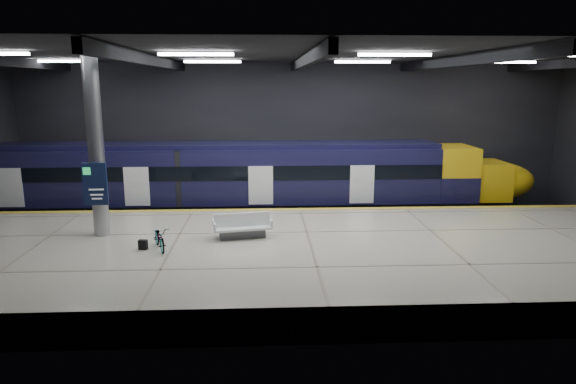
{
  "coord_description": "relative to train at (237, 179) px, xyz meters",
  "views": [
    {
      "loc": [
        -1.7,
        -20.57,
        6.87
      ],
      "look_at": [
        -0.62,
        1.5,
        2.2
      ],
      "focal_mm": 32.0,
      "sensor_mm": 36.0,
      "label": 1
    }
  ],
  "objects": [
    {
      "name": "room_shell",
      "position": [
        3.04,
        -5.49,
        3.66
      ],
      "size": [
        30.1,
        16.1,
        8.05
      ],
      "color": "black",
      "rests_on": "ground"
    },
    {
      "name": "ground",
      "position": [
        3.04,
        -5.5,
        -2.06
      ],
      "size": [
        30.0,
        30.0,
        0.0
      ],
      "primitive_type": "plane",
      "color": "black",
      "rests_on": "ground"
    },
    {
      "name": "rails",
      "position": [
        3.04,
        0.0,
        -1.98
      ],
      "size": [
        30.0,
        1.52,
        0.16
      ],
      "color": "gray",
      "rests_on": "ground"
    },
    {
      "name": "bicycle",
      "position": [
        -2.36,
        -8.42,
        -0.53
      ],
      "size": [
        1.1,
        1.71,
        0.85
      ],
      "primitive_type": "imported",
      "rotation": [
        0.0,
        0.0,
        0.37
      ],
      "color": "#99999E",
      "rests_on": "platform"
    },
    {
      "name": "train",
      "position": [
        0.0,
        0.0,
        0.0
      ],
      "size": [
        29.4,
        2.84,
        3.79
      ],
      "color": "black",
      "rests_on": "ground"
    },
    {
      "name": "safety_strip",
      "position": [
        3.04,
        -2.75,
        -0.95
      ],
      "size": [
        30.0,
        0.4,
        0.01
      ],
      "primitive_type": "cube",
      "color": "gold",
      "rests_on": "platform"
    },
    {
      "name": "bench",
      "position": [
        0.51,
        -7.14,
        -0.62
      ],
      "size": [
        2.33,
        1.29,
        0.97
      ],
      "rotation": [
        0.0,
        0.0,
        0.18
      ],
      "color": "#595B60",
      "rests_on": "platform"
    },
    {
      "name": "platform",
      "position": [
        3.04,
        -8.0,
        -1.51
      ],
      "size": [
        30.0,
        11.0,
        1.1
      ],
      "primitive_type": "cube",
      "color": "beige",
      "rests_on": "ground"
    },
    {
      "name": "info_column",
      "position": [
        -4.96,
        -6.52,
        2.4
      ],
      "size": [
        0.9,
        0.78,
        6.9
      ],
      "color": "#9EA0A5",
      "rests_on": "platform"
    },
    {
      "name": "pannier_bag",
      "position": [
        -2.96,
        -8.42,
        -0.78
      ],
      "size": [
        0.33,
        0.25,
        0.35
      ],
      "primitive_type": "cube",
      "rotation": [
        0.0,
        0.0,
        -0.24
      ],
      "color": "black",
      "rests_on": "platform"
    }
  ]
}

